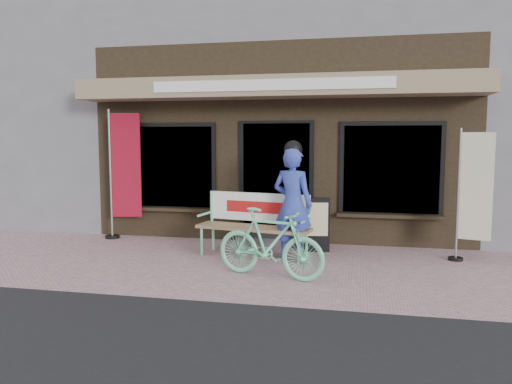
% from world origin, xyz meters
% --- Properties ---
extents(ground, '(70.00, 70.00, 0.00)m').
position_xyz_m(ground, '(0.00, 0.00, 0.00)').
color(ground, '#C899A2').
rests_on(ground, ground).
extents(storefront, '(7.00, 6.77, 6.00)m').
position_xyz_m(storefront, '(0.00, 4.96, 2.99)').
color(storefront, black).
rests_on(storefront, ground).
extents(bench, '(1.90, 0.79, 1.00)m').
position_xyz_m(bench, '(-0.15, 0.89, 0.59)').
color(bench, '#73E1AE').
rests_on(bench, ground).
extents(person, '(0.74, 0.60, 1.86)m').
position_xyz_m(person, '(0.48, 0.64, 0.91)').
color(person, '#3143AB').
rests_on(person, ground).
extents(bicycle, '(1.64, 0.85, 0.95)m').
position_xyz_m(bicycle, '(0.31, -0.35, 0.47)').
color(bicycle, '#73E1AE').
rests_on(bicycle, ground).
extents(nobori_red, '(0.72, 0.31, 2.42)m').
position_xyz_m(nobori_red, '(-2.85, 1.72, 1.25)').
color(nobori_red, gray).
rests_on(nobori_red, ground).
extents(nobori_cream, '(0.60, 0.29, 2.04)m').
position_xyz_m(nobori_cream, '(3.16, 1.13, 1.05)').
color(nobori_cream, gray).
rests_on(nobori_cream, ground).
extents(menu_stand, '(0.46, 0.17, 0.91)m').
position_xyz_m(menu_stand, '(0.78, 1.34, 0.46)').
color(menu_stand, black).
rests_on(menu_stand, ground).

